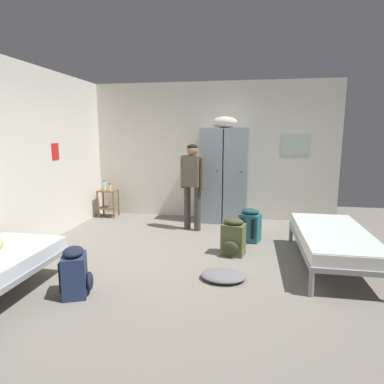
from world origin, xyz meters
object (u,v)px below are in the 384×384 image
(bed_right, at_px, (333,238))
(backpack_teal, at_px, (250,226))
(backpack_olive, at_px, (233,238))
(lotion_bottle, at_px, (110,187))
(shelf_unit, at_px, (108,201))
(clothes_pile_grey, at_px, (223,275))
(water_bottle, at_px, (104,186))
(person_traveler, at_px, (192,179))
(backpack_navy, at_px, (76,273))
(locker_bank, at_px, (224,174))

(bed_right, distance_m, backpack_teal, 1.38)
(backpack_olive, bearing_deg, lotion_bottle, 146.73)
(shelf_unit, relative_size, clothes_pile_grey, 1.03)
(backpack_teal, bearing_deg, backpack_olive, -109.75)
(lotion_bottle, bearing_deg, backpack_teal, -20.16)
(water_bottle, distance_m, backpack_olive, 3.36)
(bed_right, distance_m, clothes_pile_grey, 1.58)
(person_traveler, xyz_separation_m, lotion_bottle, (-1.85, 0.59, -0.30))
(person_traveler, distance_m, backpack_olive, 1.56)
(person_traveler, distance_m, backpack_navy, 2.87)
(backpack_teal, bearing_deg, person_traveler, 155.66)
(person_traveler, height_order, water_bottle, person_traveler)
(bed_right, bearing_deg, person_traveler, 148.10)
(bed_right, height_order, backpack_olive, backpack_olive)
(bed_right, bearing_deg, backpack_teal, 141.79)
(clothes_pile_grey, bearing_deg, lotion_bottle, 135.05)
(bed_right, xyz_separation_m, backpack_navy, (-2.96, -1.34, -0.12))
(bed_right, relative_size, backpack_olive, 3.45)
(backpack_teal, bearing_deg, water_bottle, 159.75)
(backpack_navy, bearing_deg, backpack_olive, 42.74)
(water_bottle, bearing_deg, person_traveler, -18.01)
(shelf_unit, height_order, clothes_pile_grey, shelf_unit)
(locker_bank, bearing_deg, backpack_teal, -65.06)
(shelf_unit, height_order, backpack_navy, shelf_unit)
(person_traveler, height_order, backpack_teal, person_traveler)
(shelf_unit, distance_m, backpack_navy, 3.47)
(backpack_navy, bearing_deg, water_bottle, 109.52)
(backpack_teal, relative_size, clothes_pile_grey, 0.99)
(lotion_bottle, relative_size, backpack_navy, 0.28)
(backpack_olive, relative_size, backpack_teal, 1.00)
(shelf_unit, height_order, lotion_bottle, lotion_bottle)
(locker_bank, relative_size, bed_right, 1.09)
(person_traveler, bearing_deg, water_bottle, 161.99)
(backpack_olive, bearing_deg, bed_right, -7.44)
(shelf_unit, bearing_deg, person_traveler, -18.17)
(backpack_olive, bearing_deg, person_traveler, 124.90)
(water_bottle, height_order, backpack_teal, water_bottle)
(backpack_olive, relative_size, backpack_navy, 1.00)
(person_traveler, relative_size, backpack_olive, 2.84)
(lotion_bottle, bearing_deg, clothes_pile_grey, -44.95)
(lotion_bottle, distance_m, backpack_navy, 3.43)
(water_bottle, xyz_separation_m, clothes_pile_grey, (2.73, -2.64, -0.62))
(locker_bank, distance_m, backpack_olive, 1.98)
(backpack_navy, bearing_deg, person_traveler, 72.69)
(locker_bank, relative_size, shelf_unit, 3.63)
(person_traveler, relative_size, backpack_teal, 2.84)
(backpack_teal, bearing_deg, bed_right, -38.21)
(backpack_teal, distance_m, clothes_pile_grey, 1.56)
(shelf_unit, height_order, bed_right, shelf_unit)
(lotion_bottle, xyz_separation_m, backpack_olive, (2.66, -1.74, -0.38))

